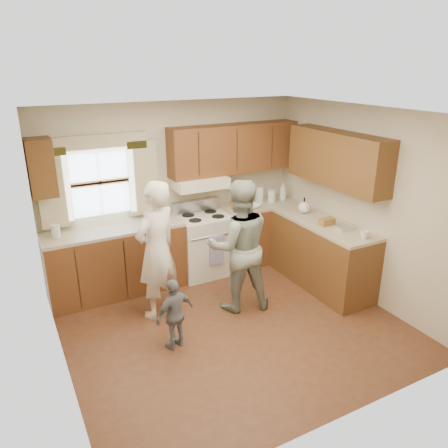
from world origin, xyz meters
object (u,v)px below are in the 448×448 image
child (175,314)px  woman_left (157,250)px  stove (203,244)px  woman_right (239,246)px

child → woman_left: bearing=-113.4°
stove → woman_right: woman_right is taller
stove → child: (-1.06, -1.52, -0.05)m
woman_left → child: (-0.08, -0.75, -0.45)m
woman_right → child: woman_right is taller
woman_left → child: bearing=57.1°
child → woman_right: bearing=-174.9°
stove → woman_right: bearing=-91.1°
stove → woman_left: bearing=-141.7°
stove → woman_left: woman_left is taller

